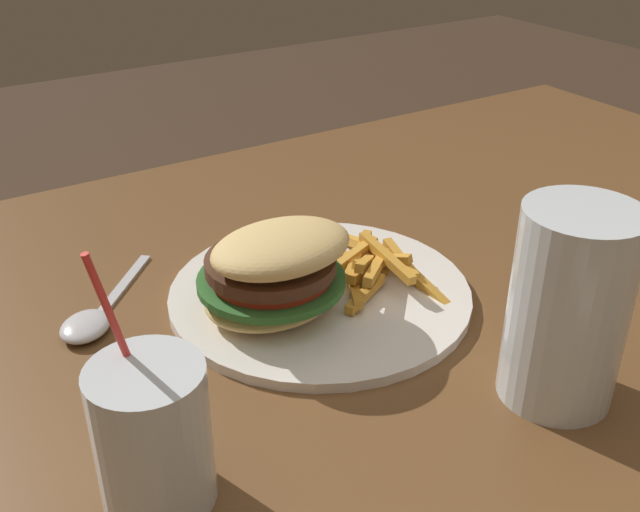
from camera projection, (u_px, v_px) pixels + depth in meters
meal_plate_near at (297, 279)px, 0.69m from camera, size 0.29×0.29×0.10m
beer_glass at (567, 312)px, 0.57m from camera, size 0.09×0.09×0.16m
juice_glass at (154, 441)px, 0.48m from camera, size 0.08×0.08×0.18m
spoon at (89, 322)px, 0.68m from camera, size 0.13×0.14×0.01m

